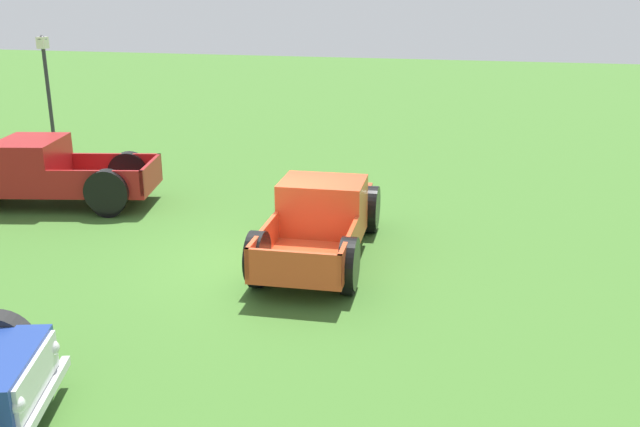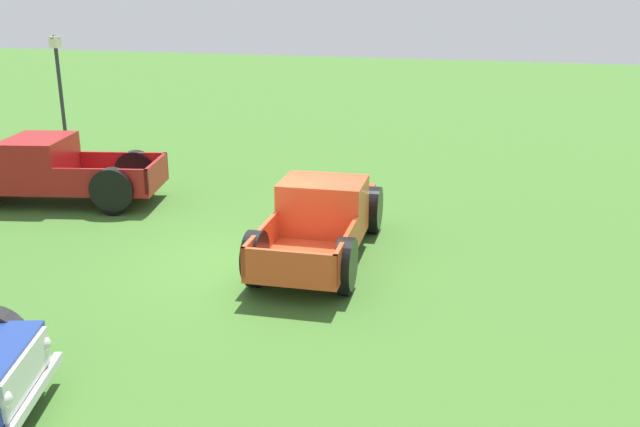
# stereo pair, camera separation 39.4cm
# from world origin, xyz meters

# --- Properties ---
(ground_plane) EXTENTS (80.00, 80.00, 0.00)m
(ground_plane) POSITION_xyz_m (0.00, 0.00, 0.00)
(ground_plane) COLOR #3D6B28
(pickup_truck_foreground) EXTENTS (4.95, 2.09, 1.49)m
(pickup_truck_foreground) POSITION_xyz_m (1.02, -0.89, 0.71)
(pickup_truck_foreground) COLOR #D14723
(pickup_truck_foreground) RESTS_ON ground_plane
(pickup_truck_behind_right) EXTENTS (2.99, 5.58, 1.62)m
(pickup_truck_behind_right) POSITION_xyz_m (2.42, 6.71, 0.77)
(pickup_truck_behind_right) COLOR maroon
(pickup_truck_behind_right) RESTS_ON ground_plane
(lamp_post_far) EXTENTS (0.36, 0.36, 3.63)m
(lamp_post_far) POSITION_xyz_m (8.14, 9.87, 1.91)
(lamp_post_far) COLOR #2D2D33
(lamp_post_far) RESTS_ON ground_plane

